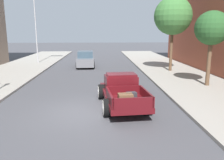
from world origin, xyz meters
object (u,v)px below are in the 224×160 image
object	(u,v)px
hotrod_truck_maroon	(121,90)
car_background_grey	(85,60)
street_tree_second	(173,16)
flagpole	(37,12)
street_tree_nearest	(212,29)

from	to	relation	value
hotrod_truck_maroon	car_background_grey	distance (m)	13.12
car_background_grey	hotrod_truck_maroon	bearing A→B (deg)	-78.52
hotrod_truck_maroon	street_tree_second	size ratio (longest dim) A/B	0.78
flagpole	street_tree_second	xyz separation A→B (m)	(13.35, -6.30, -0.81)
street_tree_nearest	car_background_grey	bearing A→B (deg)	132.02
hotrod_truck_maroon	street_tree_second	xyz separation A→B (m)	(5.32, 9.16, 4.21)
car_background_grey	street_tree_nearest	xyz separation A→B (m)	(8.62, -9.57, 3.04)
hotrod_truck_maroon	street_tree_nearest	size ratio (longest dim) A/B	1.05
hotrod_truck_maroon	street_tree_second	distance (m)	11.40
car_background_grey	street_tree_nearest	distance (m)	13.23
hotrod_truck_maroon	street_tree_nearest	xyz separation A→B (m)	(6.01, 3.29, 3.06)
flagpole	street_tree_nearest	world-z (taller)	flagpole
car_background_grey	street_tree_nearest	bearing A→B (deg)	-47.98
hotrod_truck_maroon	flagpole	size ratio (longest dim) A/B	0.55
hotrod_truck_maroon	car_background_grey	bearing A→B (deg)	101.48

